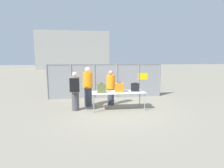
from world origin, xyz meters
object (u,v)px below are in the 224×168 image
at_px(suitcase_black, 135,87).
at_px(suitcase_olive, 102,88).
at_px(security_worker_far, 88,86).
at_px(utility_trailer, 126,84).
at_px(inspection_table, 118,93).
at_px(security_worker_near, 111,87).
at_px(suitcase_orange, 119,88).
at_px(traveler_hooded, 75,90).

bearing_deg(suitcase_black, suitcase_olive, -175.92).
bearing_deg(suitcase_olive, security_worker_far, 124.81).
distance_m(suitcase_black, utility_trailer, 4.75).
xyz_separation_m(inspection_table, security_worker_near, (-0.22, 0.83, 0.12)).
distance_m(suitcase_black, security_worker_near, 1.25).
bearing_deg(security_worker_far, utility_trailer, -109.97).
bearing_deg(suitcase_orange, security_worker_near, 108.21).
bearing_deg(security_worker_near, utility_trailer, -103.32).
distance_m(inspection_table, traveler_hooded, 1.87).
distance_m(suitcase_orange, suitcase_black, 0.71).
relative_size(suitcase_orange, suitcase_black, 1.15).
bearing_deg(utility_trailer, suitcase_black, -97.44).
bearing_deg(security_worker_near, traveler_hooded, 33.92).
bearing_deg(security_worker_far, suitcase_olive, 138.95).
height_order(suitcase_orange, utility_trailer, suitcase_orange).
distance_m(suitcase_olive, suitcase_black, 1.50).
bearing_deg(inspection_table, suitcase_black, 4.06).
xyz_separation_m(suitcase_black, security_worker_far, (-2.07, 0.72, -0.01)).
bearing_deg(suitcase_orange, traveler_hooded, 178.24).
bearing_deg(suitcase_black, utility_trailer, 82.56).
xyz_separation_m(inspection_table, suitcase_orange, (0.05, 0.01, 0.24)).
distance_m(inspection_table, suitcase_olive, 0.78).
bearing_deg(suitcase_olive, utility_trailer, 66.26).
bearing_deg(utility_trailer, traveler_hooded, -124.64).
distance_m(security_worker_near, utility_trailer, 4.24).
relative_size(traveler_hooded, security_worker_near, 1.00).
height_order(inspection_table, suitcase_orange, suitcase_orange).
bearing_deg(suitcase_olive, suitcase_orange, 4.33).
xyz_separation_m(suitcase_orange, traveler_hooded, (-1.90, 0.06, -0.06)).
distance_m(traveler_hooded, security_worker_near, 1.80).
bearing_deg(traveler_hooded, suitcase_black, -23.64).
xyz_separation_m(suitcase_black, traveler_hooded, (-2.61, 0.01, -0.05)).
bearing_deg(security_worker_near, inspection_table, 114.06).
bearing_deg(suitcase_black, inspection_table, -175.94).
xyz_separation_m(inspection_table, utility_trailer, (1.36, 4.73, -0.34)).
bearing_deg(suitcase_orange, security_worker_far, 150.52).
relative_size(suitcase_black, traveler_hooded, 0.23).
bearing_deg(inspection_table, traveler_hooded, 178.00).
bearing_deg(suitcase_orange, suitcase_olive, -175.67).
height_order(suitcase_black, traveler_hooded, traveler_hooded).
height_order(suitcase_olive, security_worker_near, security_worker_near).
height_order(inspection_table, suitcase_olive, suitcase_olive).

